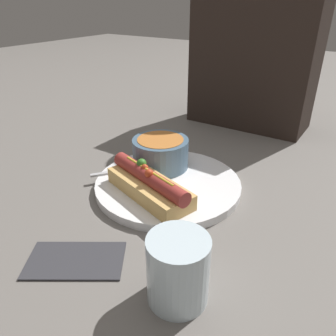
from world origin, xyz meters
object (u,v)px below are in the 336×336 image
object	(u,v)px
spoon	(155,165)
hot_dog	(150,185)
soup_bowl	(161,151)
drinking_glass	(178,270)
seated_diner	(256,41)

from	to	relation	value
spoon	hot_dog	bearing A→B (deg)	-111.66
hot_dog	spoon	bearing A→B (deg)	138.10
soup_bowl	drinking_glass	distance (m)	0.32
soup_bowl	seated_diner	world-z (taller)	seated_diner
soup_bowl	drinking_glass	bearing A→B (deg)	-51.72
spoon	drinking_glass	distance (m)	0.32
hot_dog	spoon	world-z (taller)	hot_dog
hot_dog	soup_bowl	world-z (taller)	soup_bowl
hot_dog	seated_diner	xyz separation A→B (m)	(-0.01, 0.49, 0.19)
hot_dog	spoon	size ratio (longest dim) A/B	1.21
spoon	drinking_glass	xyz separation A→B (m)	(0.21, -0.24, 0.02)
spoon	drinking_glass	world-z (taller)	drinking_glass
hot_dog	spoon	distance (m)	0.11
soup_bowl	drinking_glass	world-z (taller)	drinking_glass
drinking_glass	seated_diner	xyz separation A→B (m)	(-0.16, 0.63, 0.18)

